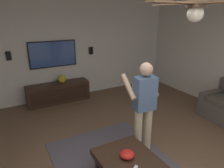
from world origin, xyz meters
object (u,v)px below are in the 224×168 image
(person_standing, at_px, (144,103))
(wall_speaker_left, at_px, (91,51))
(vase_round, at_px, (62,79))
(coffee_table, at_px, (129,166))
(wall_speaker_right, at_px, (9,56))
(tv, at_px, (53,54))
(media_console, at_px, (59,93))
(ceiling_fan, at_px, (197,6))
(bowl, at_px, (127,154))

(person_standing, xyz_separation_m, wall_speaker_left, (3.13, -0.38, 0.40))
(wall_speaker_left, bearing_deg, vase_round, 104.39)
(coffee_table, height_order, wall_speaker_right, wall_speaker_right)
(tv, bearing_deg, media_console, 0.00)
(media_console, distance_m, ceiling_fan, 4.53)
(ceiling_fan, bearing_deg, wall_speaker_right, 20.74)
(media_console, xyz_separation_m, tv, (0.24, 0.00, 1.05))
(coffee_table, xyz_separation_m, bowl, (0.06, 0.00, 0.15))
(vase_round, xyz_separation_m, ceiling_fan, (-3.93, -0.37, 1.79))
(bowl, xyz_separation_m, wall_speaker_left, (3.61, -1.02, 0.88))
(tv, bearing_deg, vase_round, 27.23)
(tv, xyz_separation_m, ceiling_fan, (-4.18, -0.49, 1.12))
(person_standing, relative_size, bowl, 7.64)
(vase_round, bearing_deg, ceiling_fan, -174.65)
(vase_round, relative_size, wall_speaker_left, 1.00)
(media_console, relative_size, vase_round, 7.73)
(media_console, relative_size, ceiling_fan, 1.41)
(wall_speaker_left, bearing_deg, wall_speaker_right, 90.00)
(coffee_table, bearing_deg, media_console, 1.98)
(vase_round, distance_m, wall_speaker_right, 1.44)
(media_console, xyz_separation_m, bowl, (-3.36, -0.12, 0.17))
(media_console, xyz_separation_m, wall_speaker_right, (0.25, 1.09, 1.11))
(coffee_table, distance_m, media_console, 3.43)
(bowl, relative_size, vase_round, 0.98)
(bowl, distance_m, wall_speaker_right, 3.92)
(person_standing, relative_size, vase_round, 7.45)
(coffee_table, height_order, tv, tv)
(coffee_table, bearing_deg, person_standing, -49.30)
(tv, distance_m, bowl, 3.71)
(bowl, relative_size, ceiling_fan, 0.18)
(bowl, height_order, vase_round, vase_round)
(wall_speaker_left, xyz_separation_m, ceiling_fan, (-4.19, 0.64, 1.12))
(media_console, height_order, person_standing, person_standing)
(media_console, height_order, ceiling_fan, ceiling_fan)
(tv, height_order, vase_round, tv)
(media_console, distance_m, wall_speaker_right, 1.58)
(media_console, height_order, tv, tv)
(tv, height_order, ceiling_fan, ceiling_fan)
(tv, xyz_separation_m, bowl, (-3.60, -0.12, -0.88))
(coffee_table, xyz_separation_m, tv, (3.66, 0.12, 1.03))
(media_console, distance_m, bowl, 3.37)
(person_standing, distance_m, wall_speaker_left, 3.18)
(coffee_table, xyz_separation_m, ceiling_fan, (-0.52, -0.38, 2.15))
(tv, xyz_separation_m, person_standing, (-3.11, -0.76, -0.40))
(media_console, distance_m, person_standing, 3.04)
(coffee_table, height_order, bowl, bowl)
(media_console, height_order, wall_speaker_right, wall_speaker_right)
(wall_speaker_right, bearing_deg, media_console, -103.08)
(coffee_table, distance_m, tv, 3.81)
(person_standing, bearing_deg, wall_speaker_right, 36.49)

